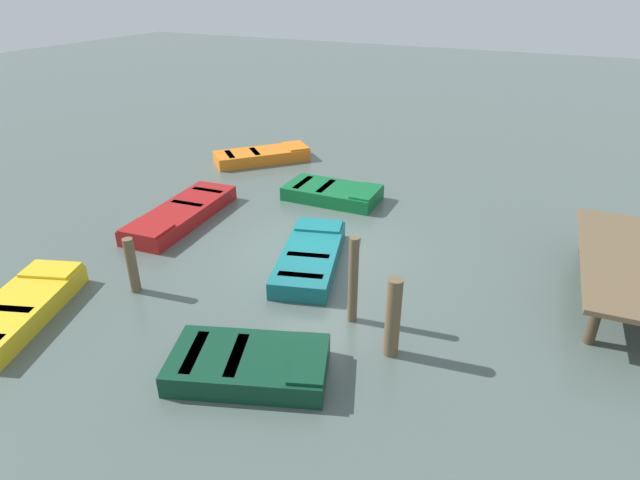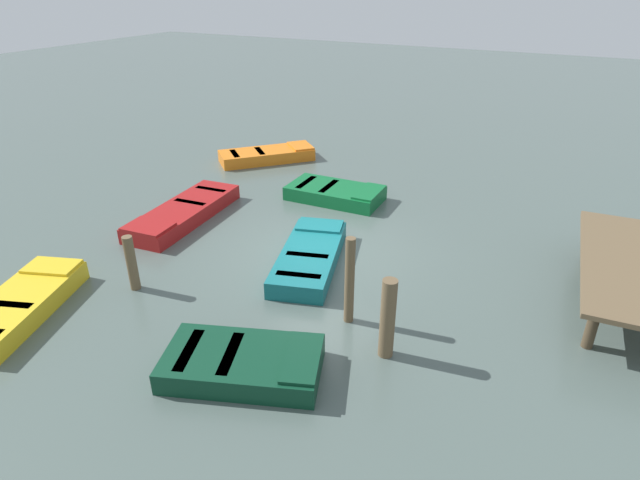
{
  "view_description": "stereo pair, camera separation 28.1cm",
  "coord_description": "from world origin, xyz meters",
  "px_view_note": "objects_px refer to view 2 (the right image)",
  "views": [
    {
      "loc": [
        10.17,
        4.91,
        6.12
      ],
      "look_at": [
        0.0,
        0.0,
        0.35
      ],
      "focal_mm": 29.51,
      "sensor_mm": 36.0,
      "label": 1
    },
    {
      "loc": [
        10.05,
        5.16,
        6.12
      ],
      "look_at": [
        0.0,
        0.0,
        0.35
      ],
      "focal_mm": 29.51,
      "sensor_mm": 36.0,
      "label": 2
    }
  ],
  "objects_px": {
    "rowboat_orange": "(267,155)",
    "mooring_piling_mid_right": "(388,319)",
    "rowboat_dark_green": "(244,363)",
    "rowboat_red": "(184,212)",
    "mooring_piling_far_right": "(350,281)",
    "rowboat_yellow": "(20,305)",
    "dock_segment": "(631,267)",
    "rowboat_green": "(336,193)",
    "mooring_piling_near_left": "(131,263)",
    "rowboat_teal": "(310,256)"
  },
  "relations": [
    {
      "from": "rowboat_yellow",
      "to": "rowboat_red",
      "type": "distance_m",
      "value": 5.03
    },
    {
      "from": "rowboat_orange",
      "to": "rowboat_green",
      "type": "bearing_deg",
      "value": -76.94
    },
    {
      "from": "rowboat_yellow",
      "to": "rowboat_orange",
      "type": "distance_m",
      "value": 10.44
    },
    {
      "from": "rowboat_green",
      "to": "rowboat_dark_green",
      "type": "bearing_deg",
      "value": -77.24
    },
    {
      "from": "rowboat_dark_green",
      "to": "rowboat_teal",
      "type": "bearing_deg",
      "value": 81.54
    },
    {
      "from": "rowboat_yellow",
      "to": "mooring_piling_far_right",
      "type": "height_order",
      "value": "mooring_piling_far_right"
    },
    {
      "from": "rowboat_teal",
      "to": "mooring_piling_near_left",
      "type": "relative_size",
      "value": 2.79
    },
    {
      "from": "rowboat_teal",
      "to": "rowboat_orange",
      "type": "xyz_separation_m",
      "value": [
        -6.01,
        -4.96,
        -0.0
      ]
    },
    {
      "from": "rowboat_red",
      "to": "rowboat_orange",
      "type": "bearing_deg",
      "value": -177.72
    },
    {
      "from": "dock_segment",
      "to": "mooring_piling_near_left",
      "type": "relative_size",
      "value": 3.86
    },
    {
      "from": "rowboat_dark_green",
      "to": "mooring_piling_far_right",
      "type": "relative_size",
      "value": 1.64
    },
    {
      "from": "dock_segment",
      "to": "rowboat_red",
      "type": "distance_m",
      "value": 10.83
    },
    {
      "from": "rowboat_orange",
      "to": "rowboat_red",
      "type": "height_order",
      "value": "same"
    },
    {
      "from": "rowboat_green",
      "to": "rowboat_red",
      "type": "distance_m",
      "value": 4.47
    },
    {
      "from": "rowboat_yellow",
      "to": "rowboat_red",
      "type": "bearing_deg",
      "value": -18.55
    },
    {
      "from": "rowboat_red",
      "to": "mooring_piling_near_left",
      "type": "xyz_separation_m",
      "value": [
        3.27,
        1.42,
        0.41
      ]
    },
    {
      "from": "mooring_piling_mid_right",
      "to": "rowboat_green",
      "type": "bearing_deg",
      "value": -147.27
    },
    {
      "from": "mooring_piling_near_left",
      "to": "rowboat_red",
      "type": "bearing_deg",
      "value": -156.59
    },
    {
      "from": "rowboat_green",
      "to": "rowboat_teal",
      "type": "xyz_separation_m",
      "value": [
        3.82,
        1.16,
        -0.0
      ]
    },
    {
      "from": "rowboat_green",
      "to": "rowboat_teal",
      "type": "relative_size",
      "value": 0.81
    },
    {
      "from": "rowboat_green",
      "to": "rowboat_orange",
      "type": "distance_m",
      "value": 4.38
    },
    {
      "from": "rowboat_dark_green",
      "to": "mooring_piling_mid_right",
      "type": "height_order",
      "value": "mooring_piling_mid_right"
    },
    {
      "from": "mooring_piling_mid_right",
      "to": "mooring_piling_near_left",
      "type": "height_order",
      "value": "mooring_piling_mid_right"
    },
    {
      "from": "rowboat_dark_green",
      "to": "rowboat_red",
      "type": "relative_size",
      "value": 0.75
    },
    {
      "from": "rowboat_yellow",
      "to": "rowboat_orange",
      "type": "relative_size",
      "value": 1.01
    },
    {
      "from": "rowboat_green",
      "to": "mooring_piling_far_right",
      "type": "bearing_deg",
      "value": -63.5
    },
    {
      "from": "rowboat_teal",
      "to": "dock_segment",
      "type": "bearing_deg",
      "value": -92.91
    },
    {
      "from": "rowboat_teal",
      "to": "mooring_piling_far_right",
      "type": "relative_size",
      "value": 1.92
    },
    {
      "from": "dock_segment",
      "to": "rowboat_teal",
      "type": "distance_m",
      "value": 6.7
    },
    {
      "from": "mooring_piling_near_left",
      "to": "dock_segment",
      "type": "bearing_deg",
      "value": 114.24
    },
    {
      "from": "rowboat_yellow",
      "to": "rowboat_orange",
      "type": "xyz_separation_m",
      "value": [
        -10.42,
        -0.76,
        -0.0
      ]
    },
    {
      "from": "dock_segment",
      "to": "rowboat_green",
      "type": "height_order",
      "value": "dock_segment"
    },
    {
      "from": "rowboat_green",
      "to": "dock_segment",
      "type": "bearing_deg",
      "value": -17.99
    },
    {
      "from": "rowboat_orange",
      "to": "mooring_piling_far_right",
      "type": "distance_m",
      "value": 10.17
    },
    {
      "from": "mooring_piling_near_left",
      "to": "mooring_piling_mid_right",
      "type": "bearing_deg",
      "value": 94.01
    },
    {
      "from": "mooring_piling_far_right",
      "to": "rowboat_red",
      "type": "bearing_deg",
      "value": -110.46
    },
    {
      "from": "mooring_piling_mid_right",
      "to": "mooring_piling_near_left",
      "type": "xyz_separation_m",
      "value": [
        0.39,
        -5.61,
        -0.15
      ]
    },
    {
      "from": "dock_segment",
      "to": "rowboat_yellow",
      "type": "distance_m",
      "value": 12.25
    },
    {
      "from": "rowboat_orange",
      "to": "mooring_piling_near_left",
      "type": "bearing_deg",
      "value": -123.4
    },
    {
      "from": "rowboat_teal",
      "to": "mooring_piling_far_right",
      "type": "bearing_deg",
      "value": -149.52
    },
    {
      "from": "rowboat_yellow",
      "to": "mooring_piling_near_left",
      "type": "bearing_deg",
      "value": -56.74
    },
    {
      "from": "rowboat_green",
      "to": "rowboat_red",
      "type": "bearing_deg",
      "value": -135.7
    },
    {
      "from": "rowboat_teal",
      "to": "rowboat_orange",
      "type": "bearing_deg",
      "value": 23.13
    },
    {
      "from": "mooring_piling_mid_right",
      "to": "rowboat_yellow",
      "type": "bearing_deg",
      "value": -72.8
    },
    {
      "from": "dock_segment",
      "to": "mooring_piling_near_left",
      "type": "distance_m",
      "value": 10.26
    },
    {
      "from": "rowboat_teal",
      "to": "rowboat_red",
      "type": "distance_m",
      "value": 4.32
    },
    {
      "from": "rowboat_red",
      "to": "mooring_piling_far_right",
      "type": "height_order",
      "value": "mooring_piling_far_right"
    },
    {
      "from": "rowboat_orange",
      "to": "mooring_piling_mid_right",
      "type": "xyz_separation_m",
      "value": [
        8.27,
        7.71,
        0.56
      ]
    },
    {
      "from": "rowboat_dark_green",
      "to": "mooring_piling_near_left",
      "type": "bearing_deg",
      "value": 142.27
    },
    {
      "from": "rowboat_orange",
      "to": "mooring_piling_near_left",
      "type": "xyz_separation_m",
      "value": [
        8.66,
        2.1,
        0.41
      ]
    }
  ]
}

